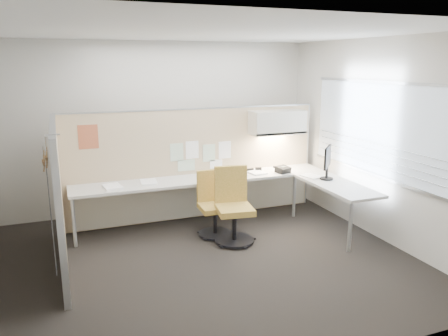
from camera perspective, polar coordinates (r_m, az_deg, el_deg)
name	(u,v)px	position (r m, az deg, el deg)	size (l,w,h in m)	color
floor	(192,262)	(5.67, -4.24, -12.16)	(5.50, 4.50, 0.01)	black
ceiling	(187,31)	(5.12, -4.81, 17.45)	(5.50, 4.50, 0.01)	white
wall_back	(151,128)	(7.37, -9.51, 5.18)	(5.50, 0.02, 2.80)	beige
wall_front	(278,213)	(3.20, 7.10, -5.85)	(5.50, 0.02, 2.80)	beige
wall_right	(377,140)	(6.53, 19.34, 3.53)	(0.02, 4.50, 2.80)	beige
window_pane	(376,129)	(6.49, 19.27, 4.82)	(0.01, 2.80, 1.30)	#A0AEBA
partition_back	(195,164)	(6.98, -3.83, 0.48)	(4.10, 0.06, 1.75)	beige
partition_left	(59,197)	(5.63, -20.73, -3.62)	(0.06, 2.20, 1.75)	beige
desk	(228,186)	(6.74, 0.49, -2.37)	(4.00, 2.07, 0.73)	beige
overhead_bin	(277,122)	(7.19, 6.98, 5.94)	(0.90, 0.36, 0.38)	beige
task_light_strip	(277,135)	(7.22, 6.94, 4.29)	(0.60, 0.06, 0.02)	#FFEABF
pinned_papers	(200,155)	(6.94, -3.14, 1.75)	(1.01, 0.00, 0.47)	#8CBF8C
poster	(88,137)	(6.56, -17.32, 3.90)	(0.28, 0.00, 0.35)	#FF5B20
chair_left	(214,206)	(6.36, -1.36, -4.97)	(0.49, 0.49, 0.92)	black
chair_right	(233,208)	(6.12, 1.22, -5.22)	(0.55, 0.57, 1.04)	black
monitor	(327,161)	(6.73, 13.36, 0.95)	(0.35, 0.38, 0.51)	black
phone	(283,170)	(7.07, 7.66, -0.21)	(0.26, 0.24, 0.12)	black
stapler	(250,170)	(7.11, 3.37, -0.26)	(0.14, 0.04, 0.05)	black
tape_dispenser	(258,169)	(7.15, 4.51, -0.16)	(0.10, 0.06, 0.06)	black
coat_hook	(47,172)	(4.65, -22.15, -0.52)	(0.18, 0.49, 1.45)	silver
paper_stack_0	(112,187)	(6.37, -14.38, -2.41)	(0.23, 0.30, 0.03)	white
paper_stack_1	(149,182)	(6.54, -9.81, -1.81)	(0.23, 0.30, 0.02)	white
paper_stack_2	(213,176)	(6.80, -1.44, -1.04)	(0.23, 0.30, 0.02)	white
paper_stack_3	(257,172)	(7.01, 4.27, -0.59)	(0.23, 0.30, 0.02)	white
paper_stack_4	(311,176)	(6.92, 11.34, -1.05)	(0.23, 0.30, 0.02)	white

